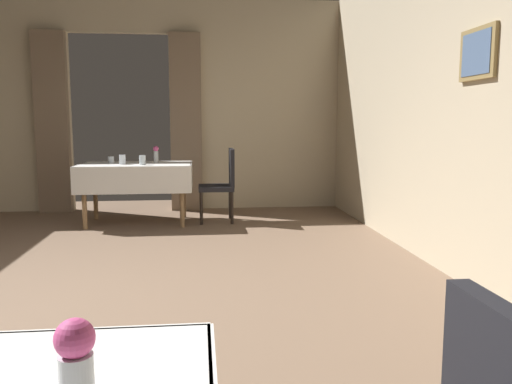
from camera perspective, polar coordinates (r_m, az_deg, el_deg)
The scene contains 10 objects.
ground at distance 3.84m, azimuth -23.16°, elevation -12.06°, with size 10.08×10.08×0.00m, color #7A604C.
wall_right at distance 4.04m, azimuth 25.38°, elevation 10.41°, with size 0.16×8.40×3.00m.
wall_back at distance 7.72m, azimuth -14.65°, elevation 9.29°, with size 6.40×0.27×3.00m.
dining_table_mid at distance 6.64m, azimuth -13.03°, elevation 2.14°, with size 1.38×0.90×0.75m.
chair_mid_right at distance 6.60m, azimuth -3.71°, elevation 1.17°, with size 0.44×0.44×0.93m.
flower_vase_near at distance 0.99m, azimuth -19.18°, elevation -17.29°, with size 0.07×0.07×0.17m.
flower_vase_mid at distance 6.75m, azimuth -10.93°, elevation 4.16°, with size 0.07×0.07×0.21m.
glass_mid_b at distance 6.78m, azimuth -15.61°, elevation 3.43°, with size 0.07×0.07×0.08m, color silver.
glass_mid_c at distance 6.42m, azimuth -12.36°, elevation 3.46°, with size 0.08×0.08×0.12m, color silver.
glass_mid_d at distance 6.55m, azimuth -14.45°, elevation 3.48°, with size 0.08×0.08×0.12m, color silver.
Camera 1 is at (1.11, -3.46, 1.25)m, focal length 36.43 mm.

